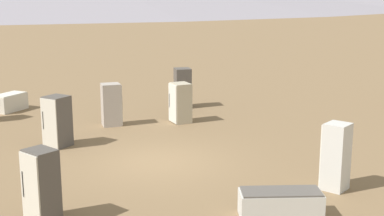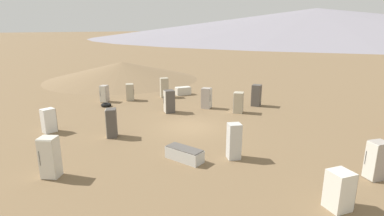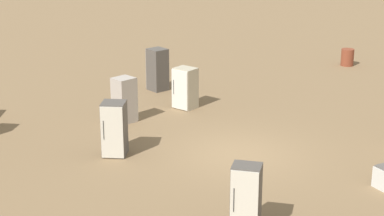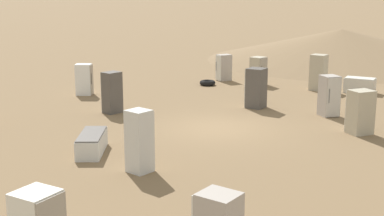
% 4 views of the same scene
% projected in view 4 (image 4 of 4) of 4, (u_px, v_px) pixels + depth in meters
% --- Properties ---
extents(ground_plane, '(1000.00, 1000.00, 0.00)m').
position_uv_depth(ground_plane, '(218.00, 128.00, 19.96)').
color(ground_plane, brown).
extents(dirt_mound, '(18.92, 18.92, 2.19)m').
position_uv_depth(dirt_mound, '(341.00, 45.00, 37.83)').
color(dirt_mound, '#7F6647').
rests_on(dirt_mound, ground_plane).
extents(discarded_fridge_2, '(1.64, 1.36, 0.76)m').
position_uv_depth(discarded_fridge_2, '(360.00, 85.00, 26.41)').
color(discarded_fridge_2, beige).
rests_on(discarded_fridge_2, ground_plane).
extents(discarded_fridge_3, '(0.82, 0.89, 1.66)m').
position_uv_depth(discarded_fridge_3, '(329.00, 96.00, 21.65)').
color(discarded_fridge_3, '#A89E93').
rests_on(discarded_fridge_3, ground_plane).
extents(discarded_fridge_4, '(1.00, 1.00, 1.81)m').
position_uv_depth(discarded_fridge_4, '(319.00, 72.00, 26.98)').
color(discarded_fridge_4, '#B2A88E').
rests_on(discarded_fridge_4, ground_plane).
extents(discarded_fridge_7, '(0.98, 0.98, 1.49)m').
position_uv_depth(discarded_fridge_7, '(258.00, 71.00, 28.48)').
color(discarded_fridge_7, '#B2A88E').
rests_on(discarded_fridge_7, ground_plane).
extents(discarded_fridge_8, '(0.99, 0.95, 1.58)m').
position_uv_depth(discarded_fridge_8, '(360.00, 112.00, 19.04)').
color(discarded_fridge_8, '#B2A88E').
rests_on(discarded_fridge_8, ground_plane).
extents(discarded_fridge_9, '(0.76, 1.94, 0.64)m').
position_uv_depth(discarded_fridge_9, '(92.00, 143.00, 16.94)').
color(discarded_fridge_9, silver).
rests_on(discarded_fridge_9, ground_plane).
extents(discarded_fridge_10, '(0.92, 0.84, 1.45)m').
position_uv_depth(discarded_fridge_10, '(224.00, 68.00, 29.79)').
color(discarded_fridge_10, '#A89E93').
rests_on(discarded_fridge_10, ground_plane).
extents(discarded_fridge_11, '(1.02, 1.01, 1.73)m').
position_uv_depth(discarded_fridge_11, '(256.00, 88.00, 23.11)').
color(discarded_fridge_11, '#4C4742').
rests_on(discarded_fridge_11, ground_plane).
extents(discarded_fridge_12, '(0.86, 0.86, 1.81)m').
position_uv_depth(discarded_fridge_12, '(140.00, 141.00, 15.09)').
color(discarded_fridge_12, silver).
rests_on(discarded_fridge_12, ground_plane).
extents(discarded_fridge_13, '(0.90, 0.91, 1.72)m').
position_uv_depth(discarded_fridge_13, '(112.00, 92.00, 22.17)').
color(discarded_fridge_13, '#4C4742').
rests_on(discarded_fridge_13, ground_plane).
extents(discarded_fridge_14, '(0.79, 0.59, 1.51)m').
position_uv_depth(discarded_fridge_14, '(84.00, 80.00, 25.85)').
color(discarded_fridge_14, white).
rests_on(discarded_fridge_14, ground_plane).
extents(scrap_tire, '(0.84, 0.84, 0.26)m').
position_uv_depth(scrap_tire, '(208.00, 83.00, 28.48)').
color(scrap_tire, black).
rests_on(scrap_tire, ground_plane).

